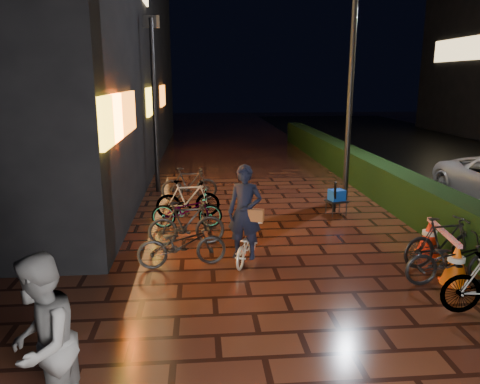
{
  "coord_description": "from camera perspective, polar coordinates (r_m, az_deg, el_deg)",
  "views": [
    {
      "loc": [
        -1.85,
        -7.28,
        3.33
      ],
      "look_at": [
        -1.06,
        1.88,
        1.1
      ],
      "focal_mm": 35.0,
      "sensor_mm": 36.0,
      "label": 1
    }
  ],
  "objects": [
    {
      "name": "cyclist",
      "position": [
        8.58,
        0.68,
        -4.31
      ],
      "size": [
        0.88,
        1.36,
        1.85
      ],
      "color": "silver",
      "rests_on": "ground"
    },
    {
      "name": "parked_bikes_hedge",
      "position": [
        8.51,
        25.36,
        -7.51
      ],
      "size": [
        1.84,
        2.34,
        0.94
      ],
      "color": "black",
      "rests_on": "ground"
    },
    {
      "name": "cart_assembly",
      "position": [
        11.89,
        11.69,
        -0.55
      ],
      "size": [
        0.58,
        0.61,
        0.92
      ],
      "color": "black",
      "rests_on": "ground"
    },
    {
      "name": "ground",
      "position": [
        8.21,
        8.66,
        -10.45
      ],
      "size": [
        80.0,
        80.0,
        0.0
      ],
      "primitive_type": "plane",
      "color": "#381911",
      "rests_on": "ground"
    },
    {
      "name": "traffic_barrier",
      "position": [
        9.19,
        23.36,
        -6.38
      ],
      "size": [
        0.66,
        1.79,
        0.73
      ],
      "color": "#F75C0D",
      "rests_on": "ground"
    },
    {
      "name": "lamp_post_sf",
      "position": [
        14.06,
        -10.4,
        11.19
      ],
      "size": [
        0.48,
        0.13,
        5.05
      ],
      "color": "black",
      "rests_on": "ground"
    },
    {
      "name": "parked_bikes_storefront",
      "position": [
        10.62,
        -6.52,
        -2.19
      ],
      "size": [
        1.69,
        5.42,
        0.94
      ],
      "color": "black",
      "rests_on": "ground"
    },
    {
      "name": "lamp_post_hedge",
      "position": [
        13.03,
        13.34,
        12.4
      ],
      "size": [
        0.54,
        0.16,
        5.69
      ],
      "color": "black",
      "rests_on": "ground"
    },
    {
      "name": "bystander_person",
      "position": [
        4.99,
        -23.04,
        -16.76
      ],
      "size": [
        0.71,
        0.89,
        1.79
      ],
      "primitive_type": "imported",
      "rotation": [
        0.0,
        0.0,
        -1.61
      ],
      "color": "#545457",
      "rests_on": "ground"
    },
    {
      "name": "hedge",
      "position": [
        16.37,
        13.51,
        3.31
      ],
      "size": [
        0.7,
        20.0,
        1.0
      ],
      "primitive_type": "cube",
      "color": "black",
      "rests_on": "ground"
    }
  ]
}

